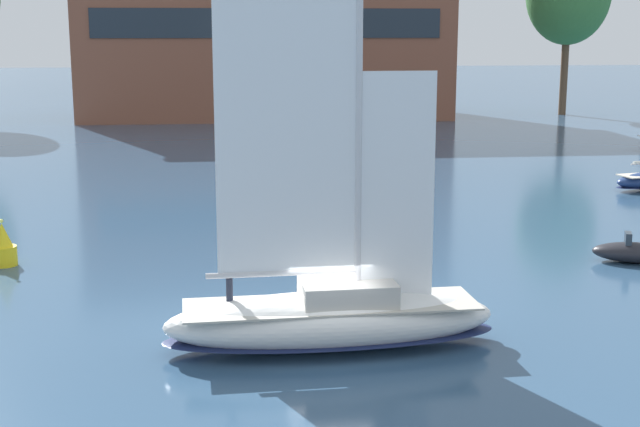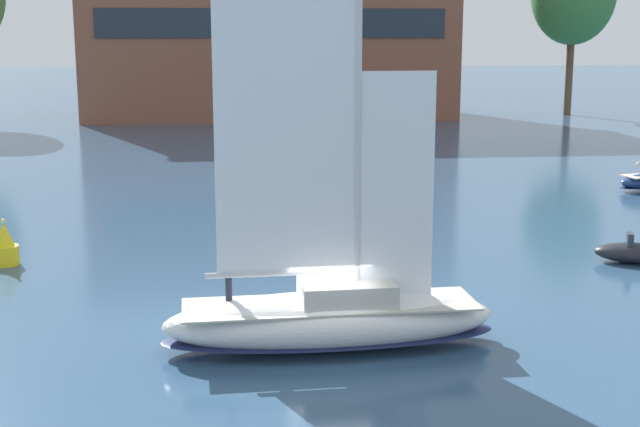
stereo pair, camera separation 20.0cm
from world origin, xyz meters
name	(u,v)px [view 1 (the left image)]	position (x,y,z in m)	size (l,w,h in m)	color
ground_plane	(331,347)	(0.00, 0.00, 0.00)	(400.00, 400.00, 0.00)	#2D4C6B
waterfront_building	(265,28)	(1.41, 71.56, 9.31)	(39.36, 15.88, 18.55)	brown
sailboat_main	(331,312)	(0.01, 0.00, 1.08)	(10.05, 3.22, 13.65)	white
motor_tender	(636,252)	(13.45, 8.40, 0.43)	(3.68, 2.43, 1.31)	black
channel_buoy	(3,247)	(-11.90, 10.67, 0.75)	(1.04, 1.04, 1.89)	yellow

